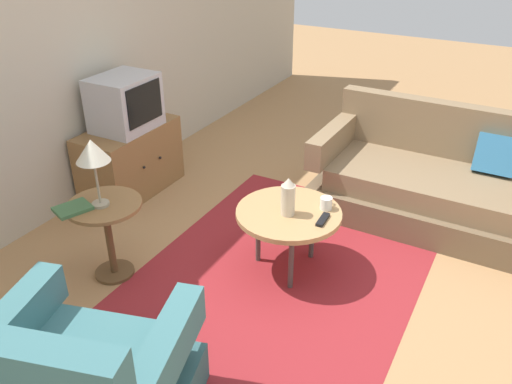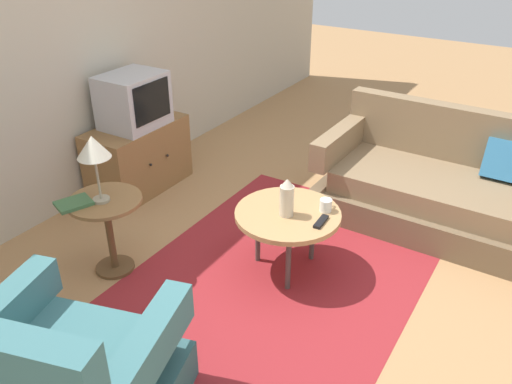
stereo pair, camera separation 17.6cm
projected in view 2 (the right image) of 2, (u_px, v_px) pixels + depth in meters
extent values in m
plane|color=#AD7F51|center=(296.00, 285.00, 3.59)|extent=(16.00, 16.00, 0.00)
cube|color=#BCB29E|center=(43.00, 45.00, 3.95)|extent=(9.00, 0.12, 2.70)
cube|color=maroon|center=(286.00, 268.00, 3.76)|extent=(2.34, 1.83, 0.00)
cube|color=#3D7075|center=(70.00, 374.00, 2.49)|extent=(0.90, 0.82, 0.18)
cube|color=#3D7075|center=(140.00, 362.00, 2.31)|extent=(0.90, 0.37, 0.20)
cube|color=brown|center=(437.00, 211.00, 4.21)|extent=(0.95, 1.91, 0.24)
cube|color=#846B4C|center=(442.00, 188.00, 4.11)|extent=(0.81, 1.62, 0.18)
cube|color=#846B4C|center=(462.00, 135.00, 4.25)|extent=(0.17, 1.89, 0.45)
cube|color=#846B4C|center=(341.00, 140.00, 4.42)|extent=(0.92, 0.16, 0.24)
cube|color=teal|center=(505.00, 160.00, 4.00)|extent=(0.22, 0.31, 0.33)
cylinder|color=tan|center=(288.00, 214.00, 3.54)|extent=(0.72, 0.72, 0.04)
cylinder|color=#4C4742|center=(258.00, 235.00, 3.74)|extent=(0.04, 0.04, 0.43)
cylinder|color=#4C4742|center=(288.00, 262.00, 3.46)|extent=(0.04, 0.04, 0.43)
cylinder|color=#4C4742|center=(313.00, 234.00, 3.76)|extent=(0.04, 0.04, 0.43)
cylinder|color=olive|center=(105.00, 201.00, 3.48)|extent=(0.49, 0.49, 0.02)
cylinder|color=brown|center=(110.00, 237.00, 3.62)|extent=(0.05, 0.05, 0.54)
cylinder|color=brown|center=(115.00, 267.00, 3.75)|extent=(0.27, 0.27, 0.02)
cube|color=olive|center=(139.00, 157.00, 4.69)|extent=(0.91, 0.47, 0.61)
sphere|color=black|center=(151.00, 165.00, 4.48)|extent=(0.02, 0.02, 0.02)
sphere|color=black|center=(168.00, 156.00, 4.64)|extent=(0.02, 0.02, 0.02)
cube|color=#B7B7BC|center=(133.00, 100.00, 4.42)|extent=(0.52, 0.42, 0.45)
cube|color=black|center=(152.00, 102.00, 4.31)|extent=(0.42, 0.01, 0.33)
cylinder|color=#9E937A|center=(101.00, 200.00, 3.45)|extent=(0.11, 0.11, 0.02)
cylinder|color=#9E937A|center=(98.00, 178.00, 3.38)|extent=(0.02, 0.02, 0.30)
cone|color=beige|center=(93.00, 147.00, 3.27)|extent=(0.21, 0.21, 0.15)
cylinder|color=beige|center=(287.00, 201.00, 3.45)|extent=(0.10, 0.10, 0.21)
cone|color=beige|center=(287.00, 183.00, 3.39)|extent=(0.09, 0.09, 0.06)
cylinder|color=white|center=(326.00, 205.00, 3.53)|extent=(0.08, 0.08, 0.09)
torus|color=white|center=(329.00, 202.00, 3.57)|extent=(0.06, 0.01, 0.06)
cube|color=black|center=(321.00, 222.00, 3.41)|extent=(0.17, 0.05, 0.02)
cube|color=#3D663D|center=(74.00, 203.00, 3.41)|extent=(0.26, 0.24, 0.02)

